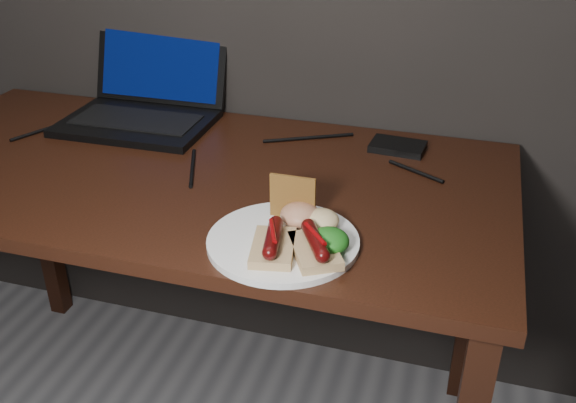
% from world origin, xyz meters
% --- Properties ---
extents(desk, '(1.40, 0.70, 0.75)m').
position_xyz_m(desk, '(0.00, 1.38, 0.66)').
color(desk, '#34160D').
rests_on(desk, ground).
extents(laptop, '(0.37, 0.34, 0.25)m').
position_xyz_m(laptop, '(-0.22, 1.63, 0.80)').
color(laptop, black).
rests_on(laptop, desk).
extents(hard_drive, '(0.13, 0.09, 0.02)m').
position_xyz_m(hard_drive, '(0.43, 1.62, 0.76)').
color(hard_drive, black).
rests_on(hard_drive, desk).
extents(desk_cables, '(1.01, 0.37, 0.01)m').
position_xyz_m(desk_cables, '(0.05, 1.51, 0.75)').
color(desk_cables, black).
rests_on(desk_cables, desk).
extents(plate, '(0.35, 0.35, 0.01)m').
position_xyz_m(plate, '(0.30, 1.16, 0.76)').
color(plate, white).
rests_on(plate, desk).
extents(bread_sausage_center, '(0.09, 0.13, 0.04)m').
position_xyz_m(bread_sausage_center, '(0.29, 1.11, 0.78)').
color(bread_sausage_center, tan).
rests_on(bread_sausage_center, plate).
extents(bread_sausage_right, '(0.12, 0.13, 0.04)m').
position_xyz_m(bread_sausage_right, '(0.36, 1.12, 0.78)').
color(bread_sausage_right, tan).
rests_on(bread_sausage_right, plate).
extents(crispbread, '(0.08, 0.01, 0.08)m').
position_xyz_m(crispbread, '(0.29, 1.23, 0.80)').
color(crispbread, '#99642A').
rests_on(crispbread, plate).
extents(salad_greens, '(0.07, 0.07, 0.04)m').
position_xyz_m(salad_greens, '(0.38, 1.14, 0.78)').
color(salad_greens, '#195511').
rests_on(salad_greens, plate).
extents(salsa_mound, '(0.07, 0.07, 0.04)m').
position_xyz_m(salsa_mound, '(0.31, 1.21, 0.78)').
color(salsa_mound, '#9E1E0F').
rests_on(salsa_mound, plate).
extents(coleslaw_mound, '(0.06, 0.06, 0.04)m').
position_xyz_m(coleslaw_mound, '(0.35, 1.21, 0.78)').
color(coleslaw_mound, beige).
rests_on(coleslaw_mound, plate).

